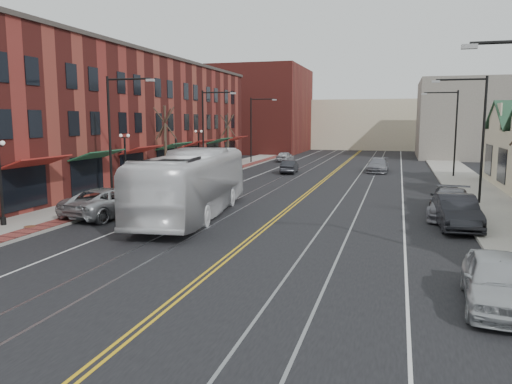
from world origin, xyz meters
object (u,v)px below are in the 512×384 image
Objects in this scene: parked_car_a at (498,281)px; parked_car_d at (446,198)px; parked_car_b at (456,212)px; transit_bus at (193,184)px; parked_car_c at (451,204)px; parked_suv at (109,202)px.

parked_car_a reaches higher than parked_car_d.
transit_bus is at bearing 178.96° from parked_car_b.
parked_car_c is 2.67m from parked_car_d.
parked_car_b is 1.16× the size of parked_car_d.
parked_car_c reaches higher than parked_car_d.
parked_car_b is at bearing -82.62° from parked_car_d.
transit_bus is 2.45× the size of parked_car_c.
parked_car_b is at bearing 93.87° from parked_car_a.
parked_suv is (-4.62, -1.18, -1.05)m from transit_bus.
transit_bus is at bearing -157.74° from parked_suv.
parked_car_a is at bearing 161.72° from parked_suv.
parked_car_c is at bearing -82.62° from parked_car_d.
parked_car_c is 1.24× the size of parked_car_d.
parked_car_a is at bearing -82.14° from parked_car_c.
parked_car_a is 16.59m from parked_car_d.
parked_car_a is (18.60, -9.18, -0.02)m from parked_suv.
parked_suv is at bearing 7.79° from transit_bus.
parked_car_a is at bearing 136.98° from transit_bus.
parked_car_d is (0.00, 5.47, -0.09)m from parked_car_b.
parked_car_c is at bearing 93.87° from parked_car_a.
parked_suv is 1.34× the size of parked_car_d.
parked_car_b is 0.93× the size of parked_car_c.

